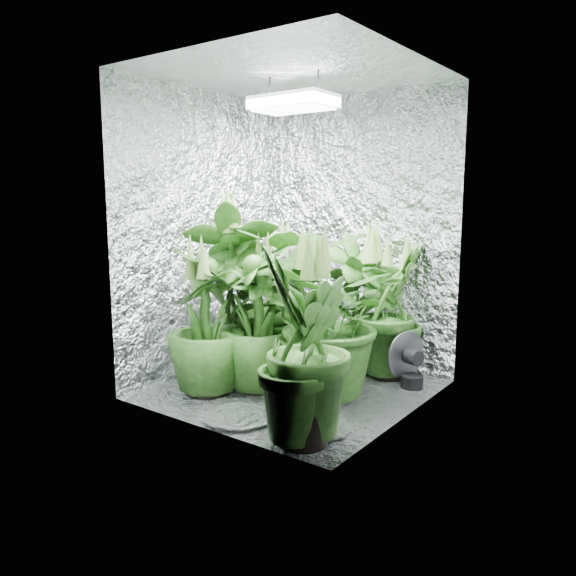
% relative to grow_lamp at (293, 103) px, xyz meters
% --- Properties ---
extents(ground, '(1.60, 1.60, 0.00)m').
position_rel_grow_lamp_xyz_m(ground, '(0.00, 0.00, -1.83)').
color(ground, silver).
rests_on(ground, ground).
extents(walls, '(1.62, 1.62, 2.00)m').
position_rel_grow_lamp_xyz_m(walls, '(0.00, 0.00, -0.83)').
color(walls, silver).
rests_on(walls, ground).
extents(ceiling, '(1.60, 1.60, 0.01)m').
position_rel_grow_lamp_xyz_m(ceiling, '(0.00, 0.00, 0.17)').
color(ceiling, silver).
rests_on(ceiling, walls).
extents(grow_lamp, '(0.50, 0.30, 0.22)m').
position_rel_grow_lamp_xyz_m(grow_lamp, '(0.00, 0.00, 0.00)').
color(grow_lamp, gray).
rests_on(grow_lamp, ceiling).
extents(plant_a, '(0.98, 0.98, 1.12)m').
position_rel_grow_lamp_xyz_m(plant_a, '(-0.32, 0.22, -1.29)').
color(plant_a, black).
rests_on(plant_a, ground).
extents(plant_b, '(0.69, 0.69, 1.08)m').
position_rel_grow_lamp_xyz_m(plant_b, '(0.14, 0.59, -1.34)').
color(plant_b, black).
rests_on(plant_b, ground).
extents(plant_c, '(0.65, 0.65, 1.01)m').
position_rel_grow_lamp_xyz_m(plant_c, '(0.39, 0.64, -1.36)').
color(plant_c, black).
rests_on(plant_c, ground).
extents(plant_d, '(0.68, 0.68, 1.01)m').
position_rel_grow_lamp_xyz_m(plant_d, '(-0.41, -0.37, -1.37)').
color(plant_d, black).
rests_on(plant_d, ground).
extents(plant_e, '(0.92, 0.92, 1.09)m').
position_rel_grow_lamp_xyz_m(plant_e, '(0.24, -0.02, -1.31)').
color(plant_e, black).
rests_on(plant_e, ground).
extents(plant_f, '(0.89, 0.89, 1.31)m').
position_rel_grow_lamp_xyz_m(plant_f, '(-0.45, -0.09, -1.21)').
color(plant_f, black).
rests_on(plant_f, ground).
extents(plant_g, '(0.63, 0.63, 1.09)m').
position_rel_grow_lamp_xyz_m(plant_g, '(0.52, -0.64, -1.32)').
color(plant_g, black).
rests_on(plant_g, ground).
extents(plant_h, '(0.74, 0.74, 1.03)m').
position_rel_grow_lamp_xyz_m(plant_h, '(-0.19, -0.13, -1.35)').
color(plant_h, black).
rests_on(plant_h, ground).
extents(circulation_fan, '(0.20, 0.31, 0.38)m').
position_rel_grow_lamp_xyz_m(circulation_fan, '(0.59, 0.51, -1.67)').
color(circulation_fan, black).
rests_on(circulation_fan, ground).
extents(plant_label, '(0.05, 0.03, 0.07)m').
position_rel_grow_lamp_xyz_m(plant_label, '(0.58, -0.67, -1.53)').
color(plant_label, white).
rests_on(plant_label, plant_g).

